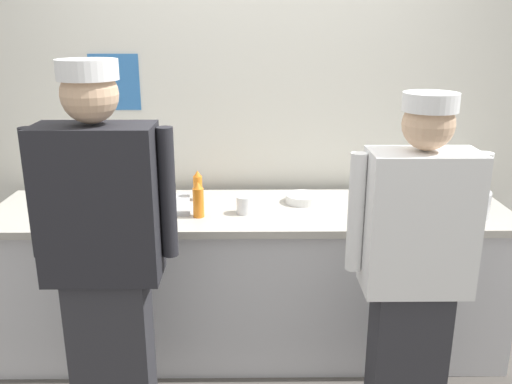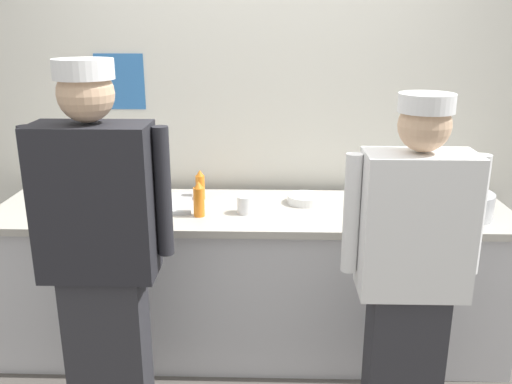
% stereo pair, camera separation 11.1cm
% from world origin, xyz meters
% --- Properties ---
extents(ground_plane, '(9.00, 9.00, 0.00)m').
position_xyz_m(ground_plane, '(0.00, 0.00, 0.00)').
color(ground_plane, '#514C47').
extents(wall_back, '(4.58, 0.11, 2.97)m').
position_xyz_m(wall_back, '(-0.00, 0.87, 1.48)').
color(wall_back, silver).
rests_on(wall_back, ground).
extents(prep_counter, '(2.92, 0.72, 0.89)m').
position_xyz_m(prep_counter, '(0.00, 0.38, 0.44)').
color(prep_counter, silver).
rests_on(prep_counter, ground).
extents(chef_near_left, '(0.63, 0.24, 1.76)m').
position_xyz_m(chef_near_left, '(-0.63, -0.38, 0.94)').
color(chef_near_left, '#2D2D33').
rests_on(chef_near_left, ground).
extents(chef_center, '(0.59, 0.24, 1.63)m').
position_xyz_m(chef_center, '(0.71, -0.39, 0.87)').
color(chef_center, '#2D2D33').
rests_on(chef_center, ground).
extents(plate_stack_front, '(0.20, 0.20, 0.05)m').
position_xyz_m(plate_stack_front, '(0.31, 0.49, 0.91)').
color(plate_stack_front, white).
rests_on(plate_stack_front, prep_counter).
extents(mixing_bowl_steel, '(0.32, 0.32, 0.13)m').
position_xyz_m(mixing_bowl_steel, '(1.15, 0.28, 0.95)').
color(mixing_bowl_steel, '#B7BABF').
rests_on(mixing_bowl_steel, prep_counter).
extents(sheet_tray, '(0.51, 0.40, 0.02)m').
position_xyz_m(sheet_tray, '(-0.58, 0.40, 0.90)').
color(sheet_tray, '#B7BABF').
rests_on(sheet_tray, prep_counter).
extents(squeeze_bottle_primary, '(0.06, 0.06, 0.20)m').
position_xyz_m(squeeze_bottle_primary, '(-0.28, 0.25, 0.98)').
color(squeeze_bottle_primary, orange).
rests_on(squeeze_bottle_primary, prep_counter).
extents(squeeze_bottle_secondary, '(0.06, 0.06, 0.18)m').
position_xyz_m(squeeze_bottle_secondary, '(-0.93, 0.48, 0.97)').
color(squeeze_bottle_secondary, '#E5E066').
rests_on(squeeze_bottle_secondary, prep_counter).
extents(squeeze_bottle_spare, '(0.05, 0.05, 0.18)m').
position_xyz_m(squeeze_bottle_spare, '(-0.31, 0.54, 0.97)').
color(squeeze_bottle_spare, orange).
rests_on(squeeze_bottle_spare, prep_counter).
extents(ramekin_red_sauce, '(0.09, 0.09, 0.05)m').
position_xyz_m(ramekin_red_sauce, '(0.77, 0.57, 0.91)').
color(ramekin_red_sauce, white).
rests_on(ramekin_red_sauce, prep_counter).
extents(ramekin_orange_sauce, '(0.09, 0.09, 0.04)m').
position_xyz_m(ramekin_orange_sauce, '(-1.16, 0.53, 0.91)').
color(ramekin_orange_sauce, white).
rests_on(ramekin_orange_sauce, prep_counter).
extents(ramekin_yellow_sauce, '(0.09, 0.09, 0.04)m').
position_xyz_m(ramekin_yellow_sauce, '(0.85, 0.44, 0.91)').
color(ramekin_yellow_sauce, white).
rests_on(ramekin_yellow_sauce, prep_counter).
extents(deli_cup, '(0.09, 0.09, 0.10)m').
position_xyz_m(deli_cup, '(-0.03, 0.30, 0.93)').
color(deli_cup, white).
rests_on(deli_cup, prep_counter).
extents(chefs_knife, '(0.28, 0.03, 0.02)m').
position_xyz_m(chefs_knife, '(-1.06, 0.25, 0.89)').
color(chefs_knife, '#B7BABF').
rests_on(chefs_knife, prep_counter).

